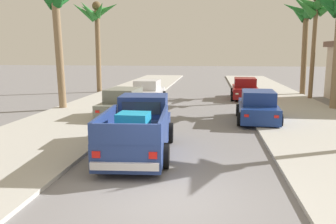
{
  "coord_description": "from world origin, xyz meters",
  "views": [
    {
      "loc": [
        1.0,
        -7.42,
        3.38
      ],
      "look_at": [
        -0.55,
        4.93,
        1.2
      ],
      "focal_mm": 36.47,
      "sensor_mm": 36.0,
      "label": 1
    }
  ],
  "objects_px": {
    "car_right_mid": "(258,107)",
    "palm_tree_left_mid": "(56,7)",
    "pickup_truck": "(139,129)",
    "palm_tree_right_mid": "(317,9)",
    "car_left_near": "(148,92)",
    "car_right_near": "(245,89)",
    "palm_tree_left_fore": "(307,19)",
    "palm_tree_right_fore": "(96,19)",
    "car_left_mid": "(124,104)"
  },
  "relations": [
    {
      "from": "car_right_mid",
      "to": "palm_tree_left_fore",
      "type": "bearing_deg",
      "value": 66.58
    },
    {
      "from": "palm_tree_left_fore",
      "to": "palm_tree_right_fore",
      "type": "relative_size",
      "value": 0.98
    },
    {
      "from": "car_left_near",
      "to": "car_right_near",
      "type": "height_order",
      "value": "same"
    },
    {
      "from": "car_left_near",
      "to": "palm_tree_right_fore",
      "type": "bearing_deg",
      "value": 134.09
    },
    {
      "from": "palm_tree_right_fore",
      "to": "palm_tree_left_mid",
      "type": "bearing_deg",
      "value": -84.67
    },
    {
      "from": "palm_tree_right_fore",
      "to": "palm_tree_left_fore",
      "type": "bearing_deg",
      "value": 0.5
    },
    {
      "from": "pickup_truck",
      "to": "palm_tree_right_mid",
      "type": "xyz_separation_m",
      "value": [
        9.56,
        14.43,
        5.54
      ]
    },
    {
      "from": "palm_tree_right_fore",
      "to": "palm_tree_right_mid",
      "type": "xyz_separation_m",
      "value": [
        16.84,
        -2.88,
        0.16
      ]
    },
    {
      "from": "car_right_near",
      "to": "palm_tree_left_fore",
      "type": "xyz_separation_m",
      "value": [
        4.82,
        3.02,
        5.25
      ]
    },
    {
      "from": "car_left_mid",
      "to": "palm_tree_left_mid",
      "type": "distance_m",
      "value": 7.02
    },
    {
      "from": "car_left_mid",
      "to": "palm_tree_left_mid",
      "type": "height_order",
      "value": "palm_tree_left_mid"
    },
    {
      "from": "palm_tree_right_fore",
      "to": "palm_tree_left_mid",
      "type": "distance_m",
      "value": 9.33
    },
    {
      "from": "car_left_near",
      "to": "car_left_mid",
      "type": "relative_size",
      "value": 0.99
    },
    {
      "from": "palm_tree_left_fore",
      "to": "car_right_mid",
      "type": "bearing_deg",
      "value": -113.42
    },
    {
      "from": "pickup_truck",
      "to": "car_left_near",
      "type": "bearing_deg",
      "value": 99.1
    },
    {
      "from": "car_left_near",
      "to": "car_right_near",
      "type": "distance_m",
      "value": 7.29
    },
    {
      "from": "car_left_mid",
      "to": "palm_tree_left_fore",
      "type": "xyz_separation_m",
      "value": [
        11.81,
        11.34,
        5.25
      ]
    },
    {
      "from": "car_left_mid",
      "to": "palm_tree_right_fore",
      "type": "distance_m",
      "value": 13.48
    },
    {
      "from": "car_left_near",
      "to": "car_right_mid",
      "type": "distance_m",
      "value": 8.79
    },
    {
      "from": "car_left_near",
      "to": "car_right_mid",
      "type": "relative_size",
      "value": 0.99
    },
    {
      "from": "car_right_mid",
      "to": "palm_tree_right_fore",
      "type": "distance_m",
      "value": 17.41
    },
    {
      "from": "car_right_near",
      "to": "palm_tree_right_mid",
      "type": "bearing_deg",
      "value": -0.16
    },
    {
      "from": "car_left_near",
      "to": "car_left_mid",
      "type": "distance_m",
      "value": 5.63
    },
    {
      "from": "car_left_near",
      "to": "car_right_near",
      "type": "xyz_separation_m",
      "value": [
        6.77,
        2.7,
        0.0
      ]
    },
    {
      "from": "car_right_mid",
      "to": "car_left_mid",
      "type": "bearing_deg",
      "value": 178.43
    },
    {
      "from": "pickup_truck",
      "to": "car_right_near",
      "type": "relative_size",
      "value": 1.23
    },
    {
      "from": "pickup_truck",
      "to": "car_right_mid",
      "type": "distance_m",
      "value": 7.58
    },
    {
      "from": "pickup_truck",
      "to": "car_right_mid",
      "type": "xyz_separation_m",
      "value": [
        4.72,
        5.93,
        -0.08
      ]
    },
    {
      "from": "car_right_near",
      "to": "car_right_mid",
      "type": "xyz_separation_m",
      "value": [
        -0.17,
        -8.51,
        0.0
      ]
    },
    {
      "from": "pickup_truck",
      "to": "palm_tree_right_mid",
      "type": "bearing_deg",
      "value": 56.47
    },
    {
      "from": "pickup_truck",
      "to": "palm_tree_right_mid",
      "type": "distance_m",
      "value": 18.17
    },
    {
      "from": "car_right_mid",
      "to": "palm_tree_right_mid",
      "type": "distance_m",
      "value": 11.28
    },
    {
      "from": "palm_tree_right_mid",
      "to": "pickup_truck",
      "type": "bearing_deg",
      "value": -123.53
    },
    {
      "from": "pickup_truck",
      "to": "palm_tree_left_fore",
      "type": "relative_size",
      "value": 0.72
    },
    {
      "from": "pickup_truck",
      "to": "car_right_near",
      "type": "height_order",
      "value": "pickup_truck"
    },
    {
      "from": "car_right_near",
      "to": "palm_tree_left_mid",
      "type": "xyz_separation_m",
      "value": [
        -11.3,
        -6.42,
        5.2
      ]
    },
    {
      "from": "car_right_mid",
      "to": "palm_tree_left_mid",
      "type": "height_order",
      "value": "palm_tree_left_mid"
    },
    {
      "from": "pickup_truck",
      "to": "palm_tree_right_mid",
      "type": "relative_size",
      "value": 0.72
    },
    {
      "from": "car_right_mid",
      "to": "palm_tree_right_fore",
      "type": "xyz_separation_m",
      "value": [
        -12.0,
        11.38,
        5.46
      ]
    },
    {
      "from": "car_left_mid",
      "to": "car_left_near",
      "type": "bearing_deg",
      "value": 87.77
    },
    {
      "from": "car_left_near",
      "to": "palm_tree_left_mid",
      "type": "xyz_separation_m",
      "value": [
        -4.53,
        -3.72,
        5.2
      ]
    },
    {
      "from": "palm_tree_right_mid",
      "to": "car_left_mid",
      "type": "bearing_deg",
      "value": -144.53
    },
    {
      "from": "car_right_mid",
      "to": "pickup_truck",
      "type": "bearing_deg",
      "value": -128.5
    },
    {
      "from": "palm_tree_left_fore",
      "to": "palm_tree_left_mid",
      "type": "relative_size",
      "value": 1.01
    },
    {
      "from": "car_right_mid",
      "to": "palm_tree_right_fore",
      "type": "bearing_deg",
      "value": 136.52
    },
    {
      "from": "car_right_mid",
      "to": "palm_tree_left_fore",
      "type": "distance_m",
      "value": 13.61
    },
    {
      "from": "pickup_truck",
      "to": "palm_tree_right_fore",
      "type": "relative_size",
      "value": 0.7
    },
    {
      "from": "car_left_near",
      "to": "palm_tree_left_mid",
      "type": "height_order",
      "value": "palm_tree_left_mid"
    },
    {
      "from": "pickup_truck",
      "to": "car_left_mid",
      "type": "height_order",
      "value": "pickup_truck"
    },
    {
      "from": "car_left_mid",
      "to": "car_right_mid",
      "type": "height_order",
      "value": "same"
    }
  ]
}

